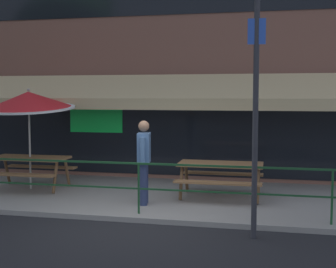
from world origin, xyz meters
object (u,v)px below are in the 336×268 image
(picnic_table_left, at_px, (30,164))
(street_sign_pole, at_px, (256,93))
(patio_umbrella_left, at_px, (29,101))
(picnic_table_centre, at_px, (220,170))
(pedestrian_walking, at_px, (144,158))

(picnic_table_left, bearing_deg, street_sign_pole, -24.46)
(patio_umbrella_left, relative_size, street_sign_pole, 0.52)
(picnic_table_left, distance_m, picnic_table_centre, 4.51)
(pedestrian_walking, xyz_separation_m, street_sign_pole, (2.26, -1.50, 1.31))
(pedestrian_walking, bearing_deg, picnic_table_left, 163.34)
(picnic_table_centre, xyz_separation_m, street_sign_pole, (0.80, -2.40, 1.66))
(picnic_table_left, relative_size, pedestrian_walking, 1.05)
(patio_umbrella_left, relative_size, pedestrian_walking, 1.40)
(picnic_table_left, height_order, picnic_table_centre, same)
(picnic_table_left, height_order, street_sign_pole, street_sign_pole)
(patio_umbrella_left, xyz_separation_m, street_sign_pole, (5.30, -2.44, 0.18))
(picnic_table_left, height_order, patio_umbrella_left, patio_umbrella_left)
(patio_umbrella_left, bearing_deg, pedestrian_walking, -17.07)
(patio_umbrella_left, bearing_deg, street_sign_pole, -24.68)
(picnic_table_left, relative_size, patio_umbrella_left, 0.75)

